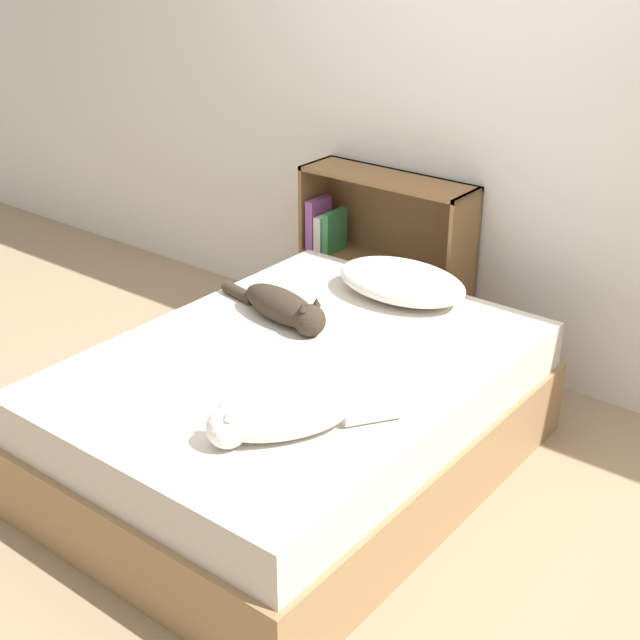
# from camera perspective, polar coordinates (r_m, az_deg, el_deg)

# --- Properties ---
(ground_plane) EXTENTS (8.00, 8.00, 0.00)m
(ground_plane) POSITION_cam_1_polar(r_m,az_deg,el_deg) (3.57, -1.37, -9.49)
(ground_plane) COLOR #997F60
(wall_back) EXTENTS (8.00, 0.06, 2.50)m
(wall_back) POSITION_cam_1_polar(r_m,az_deg,el_deg) (4.06, 10.25, 13.85)
(wall_back) COLOR silver
(wall_back) RESTS_ON ground_plane
(bed) EXTENTS (1.36, 1.82, 0.50)m
(bed) POSITION_cam_1_polar(r_m,az_deg,el_deg) (3.43, -1.42, -6.12)
(bed) COLOR #99754C
(bed) RESTS_ON ground_plane
(pillow) EXTENTS (0.59, 0.37, 0.14)m
(pillow) POSITION_cam_1_polar(r_m,az_deg,el_deg) (3.78, 5.22, 2.48)
(pillow) COLOR white
(pillow) RESTS_ON bed
(cat_light) EXTENTS (0.44, 0.56, 0.15)m
(cat_light) POSITION_cam_1_polar(r_m,az_deg,el_deg) (2.80, -2.64, -6.33)
(cat_light) COLOR white
(cat_light) RESTS_ON bed
(cat_dark) EXTENTS (0.61, 0.22, 0.15)m
(cat_dark) POSITION_cam_1_polar(r_m,az_deg,el_deg) (3.54, -2.30, 0.80)
(cat_dark) COLOR #33281E
(cat_dark) RESTS_ON bed
(bookshelf) EXTENTS (0.87, 0.26, 0.87)m
(bookshelf) POSITION_cam_1_polar(r_m,az_deg,el_deg) (4.37, 4.09, 4.04)
(bookshelf) COLOR brown
(bookshelf) RESTS_ON ground_plane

